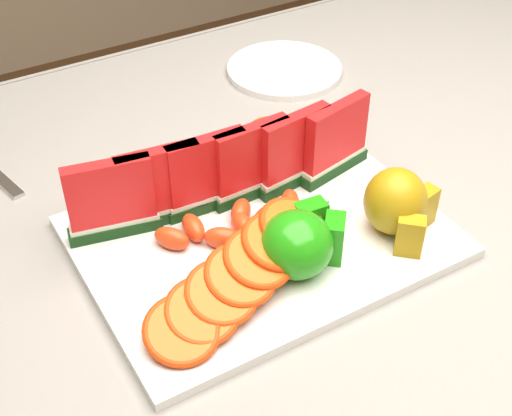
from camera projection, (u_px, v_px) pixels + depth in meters
table at (291, 291)px, 0.90m from camera, size 1.40×0.90×0.75m
tablecloth at (292, 255)px, 0.86m from camera, size 1.53×1.03×0.20m
platter at (262, 236)px, 0.81m from camera, size 0.40×0.30×0.01m
apple_cluster at (301, 242)px, 0.75m from camera, size 0.12×0.10×0.07m
pear_cluster at (398, 204)px, 0.79m from camera, size 0.10×0.10×0.08m
side_plate at (284, 70)px, 1.12m from camera, size 0.23×0.23×0.01m
watermelon_row at (230, 170)px, 0.82m from camera, size 0.39×0.07×0.10m
orange_fan_front at (240, 275)px, 0.71m from camera, size 0.25×0.14×0.06m
orange_fan_back at (211, 167)px, 0.87m from camera, size 0.29×0.11×0.04m
tangerine_segments at (233, 223)px, 0.80m from camera, size 0.19×0.08×0.03m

